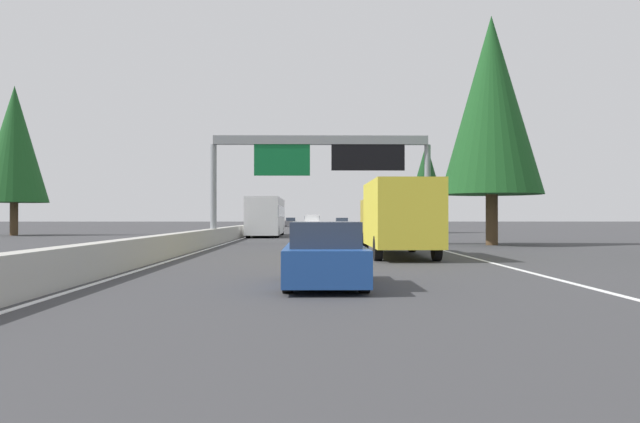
{
  "coord_description": "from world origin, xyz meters",
  "views": [
    {
      "loc": [
        -1.24,
        -5.35,
        1.58
      ],
      "look_at": [
        62.7,
        -6.15,
        2.12
      ],
      "focal_mm": 36.29,
      "sensor_mm": 36.0,
      "label": 1
    }
  ],
  "objects_px": {
    "sedan_far_right": "(342,224)",
    "conifer_right_mid": "(426,178)",
    "sign_gantry_overhead": "(324,158)",
    "conifer_left_near": "(14,144)",
    "sedan_mid_center": "(325,256)",
    "pickup_far_center": "(312,222)",
    "box_truck_mid_left": "(397,216)",
    "sedan_near_center": "(291,222)",
    "bus_near_right": "(266,215)",
    "conifer_right_near": "(492,105)"
  },
  "relations": [
    {
      "from": "sedan_far_right",
      "to": "pickup_far_center",
      "type": "bearing_deg",
      "value": 122.06
    },
    {
      "from": "sedan_mid_center",
      "to": "conifer_right_near",
      "type": "distance_m",
      "value": 24.5
    },
    {
      "from": "pickup_far_center",
      "to": "sedan_near_center",
      "type": "height_order",
      "value": "pickup_far_center"
    },
    {
      "from": "pickup_far_center",
      "to": "sedan_near_center",
      "type": "distance_m",
      "value": 26.66
    },
    {
      "from": "box_truck_mid_left",
      "to": "sedan_near_center",
      "type": "bearing_deg",
      "value": 4.87
    },
    {
      "from": "sedan_far_right",
      "to": "conifer_left_near",
      "type": "height_order",
      "value": "conifer_left_near"
    },
    {
      "from": "conifer_right_mid",
      "to": "box_truck_mid_left",
      "type": "bearing_deg",
      "value": 168.25
    },
    {
      "from": "conifer_right_mid",
      "to": "conifer_right_near",
      "type": "bearing_deg",
      "value": 177.24
    },
    {
      "from": "box_truck_mid_left",
      "to": "bus_near_right",
      "type": "distance_m",
      "value": 28.16
    },
    {
      "from": "box_truck_mid_left",
      "to": "sedan_near_center",
      "type": "xyz_separation_m",
      "value": [
        81.71,
        6.96,
        -0.93
      ]
    },
    {
      "from": "sign_gantry_overhead",
      "to": "bus_near_right",
      "type": "xyz_separation_m",
      "value": [
        16.0,
        4.43,
        -3.25
      ]
    },
    {
      "from": "conifer_right_near",
      "to": "conifer_left_near",
      "type": "relative_size",
      "value": 1.01
    },
    {
      "from": "sedan_mid_center",
      "to": "conifer_left_near",
      "type": "bearing_deg",
      "value": 32.31
    },
    {
      "from": "sign_gantry_overhead",
      "to": "pickup_far_center",
      "type": "bearing_deg",
      "value": 0.86
    },
    {
      "from": "sedan_far_right",
      "to": "conifer_right_mid",
      "type": "xyz_separation_m",
      "value": [
        -19.19,
        -7.6,
        4.77
      ]
    },
    {
      "from": "sign_gantry_overhead",
      "to": "conifer_right_mid",
      "type": "relative_size",
      "value": 1.41
    },
    {
      "from": "sedan_far_right",
      "to": "pickup_far_center",
      "type": "relative_size",
      "value": 0.79
    },
    {
      "from": "sign_gantry_overhead",
      "to": "conifer_left_near",
      "type": "height_order",
      "value": "conifer_left_near"
    },
    {
      "from": "sedan_far_right",
      "to": "sedan_near_center",
      "type": "distance_m",
      "value": 25.13
    },
    {
      "from": "bus_near_right",
      "to": "conifer_right_near",
      "type": "xyz_separation_m",
      "value": [
        -17.04,
        -13.82,
        6.13
      ]
    },
    {
      "from": "sedan_mid_center",
      "to": "pickup_far_center",
      "type": "height_order",
      "value": "pickup_far_center"
    },
    {
      "from": "sign_gantry_overhead",
      "to": "conifer_left_near",
      "type": "bearing_deg",
      "value": 54.91
    },
    {
      "from": "sign_gantry_overhead",
      "to": "sedan_far_right",
      "type": "height_order",
      "value": "sign_gantry_overhead"
    },
    {
      "from": "pickup_far_center",
      "to": "conifer_right_mid",
      "type": "bearing_deg",
      "value": -145.78
    },
    {
      "from": "bus_near_right",
      "to": "conifer_right_near",
      "type": "height_order",
      "value": "conifer_right_near"
    },
    {
      "from": "sign_gantry_overhead",
      "to": "sedan_mid_center",
      "type": "distance_m",
      "value": 22.74
    },
    {
      "from": "sedan_mid_center",
      "to": "bus_near_right",
      "type": "relative_size",
      "value": 0.38
    },
    {
      "from": "box_truck_mid_left",
      "to": "bus_near_right",
      "type": "relative_size",
      "value": 0.74
    },
    {
      "from": "conifer_right_near",
      "to": "box_truck_mid_left",
      "type": "bearing_deg",
      "value": 146.87
    },
    {
      "from": "bus_near_right",
      "to": "conifer_right_mid",
      "type": "relative_size",
      "value": 1.28
    },
    {
      "from": "box_truck_mid_left",
      "to": "conifer_right_near",
      "type": "bearing_deg",
      "value": -33.13
    },
    {
      "from": "sedan_far_right",
      "to": "conifer_right_mid",
      "type": "bearing_deg",
      "value": -158.4
    },
    {
      "from": "sedan_near_center",
      "to": "conifer_left_near",
      "type": "bearing_deg",
      "value": 157.19
    },
    {
      "from": "sedan_far_right",
      "to": "conifer_left_near",
      "type": "bearing_deg",
      "value": 133.82
    },
    {
      "from": "conifer_right_near",
      "to": "conifer_left_near",
      "type": "xyz_separation_m",
      "value": [
        19.4,
        35.52,
        -0.05
      ]
    },
    {
      "from": "box_truck_mid_left",
      "to": "sedan_far_right",
      "type": "xyz_separation_m",
      "value": [
        57.68,
        -0.41,
        -0.93
      ]
    },
    {
      "from": "box_truck_mid_left",
      "to": "pickup_far_center",
      "type": "height_order",
      "value": "box_truck_mid_left"
    },
    {
      "from": "sign_gantry_overhead",
      "to": "pickup_far_center",
      "type": "height_order",
      "value": "sign_gantry_overhead"
    },
    {
      "from": "sedan_far_right",
      "to": "sign_gantry_overhead",
      "type": "bearing_deg",
      "value": 176.11
    },
    {
      "from": "sedan_mid_center",
      "to": "bus_near_right",
      "type": "distance_m",
      "value": 38.56
    },
    {
      "from": "sign_gantry_overhead",
      "to": "conifer_left_near",
      "type": "distance_m",
      "value": 32.06
    },
    {
      "from": "sedan_far_right",
      "to": "conifer_right_mid",
      "type": "relative_size",
      "value": 0.49
    },
    {
      "from": "conifer_right_mid",
      "to": "conifer_left_near",
      "type": "distance_m",
      "value": 38.02
    },
    {
      "from": "pickup_far_center",
      "to": "sedan_near_center",
      "type": "relative_size",
      "value": 1.27
    },
    {
      "from": "bus_near_right",
      "to": "sedan_near_center",
      "type": "height_order",
      "value": "bus_near_right"
    },
    {
      "from": "sedan_mid_center",
      "to": "conifer_left_near",
      "type": "relative_size",
      "value": 0.34
    },
    {
      "from": "pickup_far_center",
      "to": "box_truck_mid_left",
      "type": "bearing_deg",
      "value": -176.47
    },
    {
      "from": "sedan_mid_center",
      "to": "sedan_far_right",
      "type": "bearing_deg",
      "value": -2.95
    },
    {
      "from": "bus_near_right",
      "to": "conifer_left_near",
      "type": "relative_size",
      "value": 0.9
    },
    {
      "from": "sedan_far_right",
      "to": "bus_near_right",
      "type": "bearing_deg",
      "value": 166.01
    }
  ]
}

